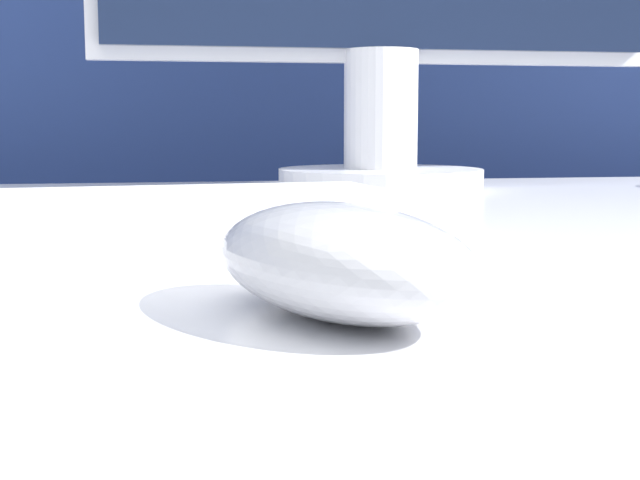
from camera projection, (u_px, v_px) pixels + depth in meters
partition_panel at (193, 224)px, 1.08m from camera, size 5.00×0.03×1.31m
computer_mouse_near at (340, 260)px, 0.28m from camera, size 0.10×0.13×0.04m
keyboard at (59, 219)px, 0.47m from camera, size 0.40×0.19×0.02m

